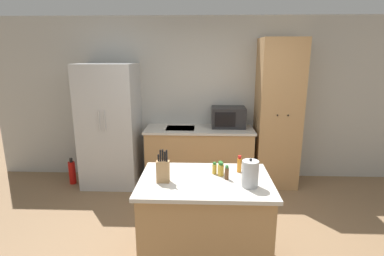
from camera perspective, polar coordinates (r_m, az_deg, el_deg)
wall_back at (r=4.92m, az=3.76°, el=5.43°), size 7.20×0.06×2.60m
refrigerator at (r=4.82m, az=-15.27°, el=0.47°), size 0.84×0.75×1.89m
back_counter at (r=4.80m, az=1.36°, el=-5.22°), size 1.68×0.64×0.90m
pantry_cabinet at (r=4.77m, az=15.99°, el=2.53°), size 0.63×0.60×2.25m
kitchen_island at (r=3.00m, az=2.44°, el=-17.61°), size 1.21×0.83×0.91m
microwave at (r=4.74m, az=6.93°, el=2.07°), size 0.52×0.37×0.32m
knife_block at (r=2.70m, az=-5.55°, el=-8.06°), size 0.12×0.07×0.31m
spice_bottle_tall_dark at (r=2.90m, az=4.30°, el=-7.68°), size 0.04×0.04×0.12m
spice_bottle_short_red at (r=2.93m, az=5.39°, el=-7.48°), size 0.05×0.05×0.12m
spice_bottle_amber_oil at (r=2.77m, az=10.28°, el=-8.84°), size 0.05×0.05×0.12m
spice_bottle_green_herb at (r=2.79m, az=6.64°, el=-8.48°), size 0.04×0.04×0.13m
spice_bottle_pale_salt at (r=2.86m, az=5.52°, el=-7.87°), size 0.06×0.06×0.13m
spice_bottle_orange_cap at (r=2.96m, az=9.00°, el=-6.87°), size 0.04×0.04×0.17m
kettle at (r=2.65m, az=11.00°, el=-8.55°), size 0.14×0.14×0.26m
fire_extinguisher at (r=5.19m, az=-21.86°, el=-7.84°), size 0.11×0.11×0.42m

